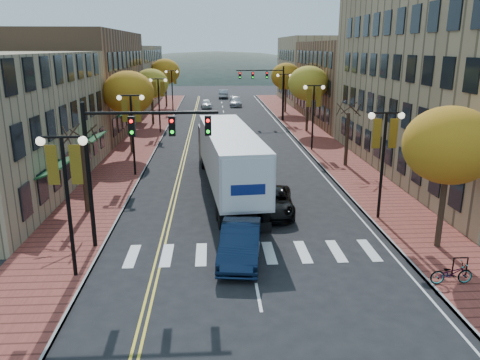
{
  "coord_description": "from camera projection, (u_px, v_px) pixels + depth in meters",
  "views": [
    {
      "loc": [
        -1.68,
        -18.11,
        9.34
      ],
      "look_at": [
        -0.19,
        6.88,
        2.2
      ],
      "focal_mm": 35.0,
      "sensor_mm": 36.0,
      "label": 1
    }
  ],
  "objects": [
    {
      "name": "lamp_right_b",
      "position": [
        313.0,
        105.0,
        42.33
      ],
      "size": [
        1.96,
        0.36,
        6.05
      ],
      "color": "black",
      "rests_on": "ground"
    },
    {
      "name": "tree_left_a",
      "position": [
        85.0,
        176.0,
        26.59
      ],
      "size": [
        0.28,
        0.28,
        4.2
      ],
      "color": "#382619",
      "rests_on": "sidewalk_left"
    },
    {
      "name": "building_left_mid",
      "position": [
        74.0,
        83.0,
        52.12
      ],
      "size": [
        12.0,
        24.0,
        11.0
      ],
      "primitive_type": "cube",
      "color": "brown",
      "rests_on": "ground"
    },
    {
      "name": "tree_right_c",
      "position": [
        308.0,
        83.0,
        51.7
      ],
      "size": [
        4.48,
        4.48,
        7.21
      ],
      "color": "#382619",
      "rests_on": "sidewalk_right"
    },
    {
      "name": "lamp_right_c",
      "position": [
        284.0,
        88.0,
        59.61
      ],
      "size": [
        1.96,
        0.36,
        6.05
      ],
      "color": "black",
      "rests_on": "ground"
    },
    {
      "name": "bicycle",
      "position": [
        451.0,
        273.0,
        18.73
      ],
      "size": [
        1.75,
        0.64,
        0.91
      ],
      "primitive_type": "imported",
      "rotation": [
        0.0,
        0.0,
        1.59
      ],
      "color": "gray",
      "rests_on": "sidewalk_right"
    },
    {
      "name": "traffic_mast_far",
      "position": [
        268.0,
        83.0,
        59.32
      ],
      "size": [
        6.1,
        0.34,
        7.0
      ],
      "color": "black",
      "rests_on": "ground"
    },
    {
      "name": "tree_left_c",
      "position": [
        151.0,
        84.0,
        56.54
      ],
      "size": [
        4.16,
        4.16,
        6.69
      ],
      "color": "#382619",
      "rests_on": "sidewalk_left"
    },
    {
      "name": "building_right_far",
      "position": [
        328.0,
        70.0,
        81.02
      ],
      "size": [
        15.0,
        20.0,
        11.0
      ],
      "primitive_type": "cube",
      "color": "#9E8966",
      "rests_on": "ground"
    },
    {
      "name": "ground",
      "position": [
        254.0,
        273.0,
        20.04
      ],
      "size": [
        200.0,
        200.0,
        0.0
      ],
      "primitive_type": "plane",
      "color": "black",
      "rests_on": "ground"
    },
    {
      "name": "tree_left_b",
      "position": [
        129.0,
        93.0,
        41.07
      ],
      "size": [
        4.48,
        4.48,
        7.21
      ],
      "color": "#382619",
      "rests_on": "sidewalk_left"
    },
    {
      "name": "traffic_mast_near",
      "position": [
        129.0,
        148.0,
        21.25
      ],
      "size": [
        6.1,
        0.35,
        7.0
      ],
      "color": "black",
      "rests_on": "ground"
    },
    {
      "name": "car_far_silver",
      "position": [
        236.0,
        102.0,
        76.23
      ],
      "size": [
        2.03,
        4.83,
        1.39
      ],
      "primitive_type": "imported",
      "rotation": [
        0.0,
        0.0,
        -0.02
      ],
      "color": "#A2A0A8",
      "rests_on": "ground"
    },
    {
      "name": "building_right_mid",
      "position": [
        369.0,
        82.0,
        60.04
      ],
      "size": [
        15.0,
        24.0,
        10.0
      ],
      "primitive_type": "cube",
      "color": "brown",
      "rests_on": "ground"
    },
    {
      "name": "tree_right_d",
      "position": [
        286.0,
        76.0,
        67.1
      ],
      "size": [
        4.35,
        4.35,
        7.0
      ],
      "color": "#382619",
      "rests_on": "sidewalk_right"
    },
    {
      "name": "building_left_far",
      "position": [
        118.0,
        76.0,
        76.32
      ],
      "size": [
        12.0,
        26.0,
        9.5
      ],
      "primitive_type": "cube",
      "color": "#9E8966",
      "rests_on": "ground"
    },
    {
      "name": "tree_left_d",
      "position": [
        165.0,
        71.0,
        73.66
      ],
      "size": [
        4.61,
        4.61,
        7.42
      ],
      "color": "#382619",
      "rests_on": "sidewalk_left"
    },
    {
      "name": "lamp_left_b",
      "position": [
        132.0,
        119.0,
        33.79
      ],
      "size": [
        1.96,
        0.36,
        6.05
      ],
      "color": "black",
      "rests_on": "ground"
    },
    {
      "name": "lamp_right_a",
      "position": [
        384.0,
        145.0,
        25.05
      ],
      "size": [
        1.96,
        0.36,
        6.05
      ],
      "color": "black",
      "rests_on": "ground"
    },
    {
      "name": "tree_right_a",
      "position": [
        450.0,
        146.0,
        21.09
      ],
      "size": [
        4.16,
        4.16,
        6.69
      ],
      "color": "#382619",
      "rests_on": "sidewalk_right"
    },
    {
      "name": "lamp_left_c",
      "position": [
        159.0,
        95.0,
        51.07
      ],
      "size": [
        1.96,
        0.36,
        6.05
      ],
      "color": "black",
      "rests_on": "ground"
    },
    {
      "name": "semi_truck",
      "position": [
        227.0,
        154.0,
        31.0
      ],
      "size": [
        4.29,
        17.43,
        4.31
      ],
      "rotation": [
        0.0,
        0.0,
        0.09
      ],
      "color": "black",
      "rests_on": "ground"
    },
    {
      "name": "sidewalk_right",
      "position": [
        309.0,
        134.0,
        51.73
      ],
      "size": [
        4.0,
        85.0,
        0.15
      ],
      "primitive_type": "cube",
      "color": "brown",
      "rests_on": "ground"
    },
    {
      "name": "tree_right_b",
      "position": [
        347.0,
        139.0,
        37.21
      ],
      "size": [
        0.28,
        0.28,
        4.2
      ],
      "color": "#382619",
      "rests_on": "sidewalk_right"
    },
    {
      "name": "car_far_white",
      "position": [
        206.0,
        104.0,
        74.06
      ],
      "size": [
        1.87,
        4.09,
        1.36
      ],
      "primitive_type": "imported",
      "rotation": [
        0.0,
        0.0,
        0.07
      ],
      "color": "white",
      "rests_on": "ground"
    },
    {
      "name": "car_far_oncoming",
      "position": [
        223.0,
        94.0,
        88.4
      ],
      "size": [
        1.9,
        4.91,
        1.59
      ],
      "primitive_type": "imported",
      "rotation": [
        0.0,
        0.0,
        3.1
      ],
      "color": "#9B9AA1",
      "rests_on": "ground"
    },
    {
      "name": "lamp_left_d",
      "position": [
        172.0,
        83.0,
        68.35
      ],
      "size": [
        1.96,
        0.36,
        6.05
      ],
      "color": "black",
      "rests_on": "ground"
    },
    {
      "name": "lamp_left_a",
      "position": [
        66.0,
        180.0,
        18.43
      ],
      "size": [
        1.96,
        0.36,
        6.05
      ],
      "color": "black",
      "rests_on": "ground"
    },
    {
      "name": "black_suv",
      "position": [
        273.0,
        201.0,
        27.15
      ],
      "size": [
        2.76,
        5.27,
        1.42
      ],
      "primitive_type": "imported",
      "rotation": [
        0.0,
        0.0,
        -0.08
      ],
      "color": "black",
      "rests_on": "ground"
    },
    {
      "name": "sidewalk_left",
      "position": [
        145.0,
        136.0,
        50.7
      ],
      "size": [
        4.0,
        85.0,
        0.15
      ],
      "primitive_type": "cube",
      "color": "brown",
      "rests_on": "ground"
    },
    {
      "name": "navy_sedan",
      "position": [
        240.0,
        242.0,
        21.14
      ],
      "size": [
        2.36,
        5.18,
        1.65
      ],
      "primitive_type": "imported",
      "rotation": [
        0.0,
        0.0,
        -0.13
      ],
      "color": "#0D1B34",
      "rests_on": "ground"
    }
  ]
}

